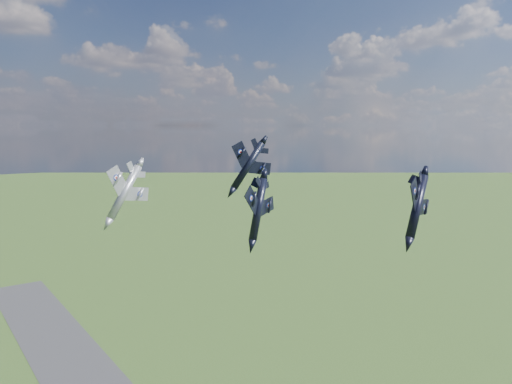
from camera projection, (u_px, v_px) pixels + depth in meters
jet_lead_navy at (258, 209)px, 93.89m from camera, size 17.65×19.82×7.12m
jet_right_navy at (417, 207)px, 79.99m from camera, size 15.27×17.93×8.45m
jet_high_navy at (248, 166)px, 105.97m from camera, size 13.52×17.38×9.24m
jet_left_silver at (124, 192)px, 92.96m from camera, size 14.31×17.70×9.08m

